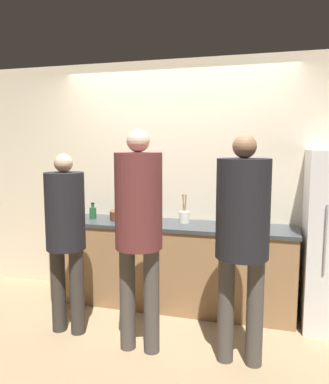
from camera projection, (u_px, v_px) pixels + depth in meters
The scene contains 12 objects.
ground_plane at pixel (161, 318), 3.70m from camera, with size 14.00×14.00×0.00m, color #9E8460.
wall_back at pixel (176, 181), 4.12m from camera, with size 5.20×0.06×2.60m.
counter at pixel (169, 264), 3.96m from camera, with size 2.57×0.59×0.89m.
person_left at pixel (66, 228), 3.32m from camera, with size 0.35×0.35×1.63m.
person_center at pixel (139, 219), 2.99m from camera, with size 0.38×0.38×1.82m.
person_right at pixel (242, 226), 2.81m from camera, with size 0.40×0.40×1.78m.
fruit_bowl at pixel (124, 215), 4.08m from camera, with size 0.31×0.31×0.14m.
utensil_crock at pixel (184, 216), 3.90m from camera, with size 0.11×0.11×0.30m.
bottle_green at pixel (93, 212), 4.12m from camera, with size 0.08×0.08×0.18m.
bottle_clear at pixel (74, 209), 4.27m from camera, with size 0.06×0.06×0.21m.
cup_black at pixel (233, 223), 3.66m from camera, with size 0.09×0.09×0.09m.
potted_plant at pixel (229, 210), 3.85m from camera, with size 0.16×0.16×0.27m.
Camera 1 is at (0.97, -3.38, 1.70)m, focal length 35.00 mm.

